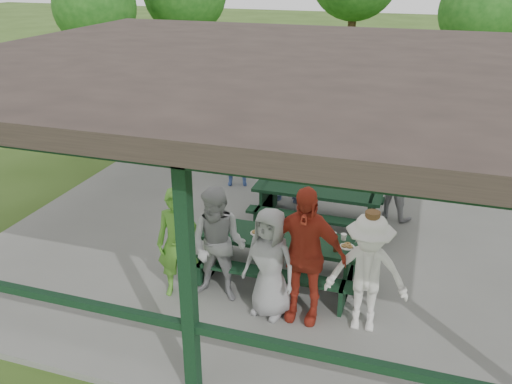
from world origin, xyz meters
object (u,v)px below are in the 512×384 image
(contestant_white_fedora, at_px, (367,273))
(picnic_table_near, at_px, (280,253))
(contestant_red, at_px, (303,255))
(pickup_truck, at_px, (353,101))
(picnic_table_far, at_px, (317,203))
(farm_trailer, at_px, (292,97))
(spectator_lblue, at_px, (289,161))
(contestant_grey_left, at_px, (218,245))
(spectator_blue, at_px, (236,147))
(contestant_green, at_px, (178,244))
(contestant_grey_mid, at_px, (270,263))
(spectator_grey, at_px, (396,178))

(contestant_white_fedora, bearing_deg, picnic_table_near, 145.86)
(contestant_red, height_order, pickup_truck, contestant_red)
(picnic_table_far, bearing_deg, picnic_table_near, -94.46)
(farm_trailer, bearing_deg, spectator_lblue, -92.65)
(contestant_white_fedora, relative_size, pickup_truck, 0.29)
(picnic_table_far, relative_size, contestant_white_fedora, 1.34)
(contestant_grey_left, distance_m, spectator_blue, 4.34)
(contestant_white_fedora, xyz_separation_m, spectator_lblue, (-2.06, 3.79, 0.01))
(contestant_green, distance_m, farm_trailer, 10.30)
(spectator_lblue, height_order, farm_trailer, spectator_lblue)
(picnic_table_far, bearing_deg, spectator_lblue, 129.22)
(picnic_table_near, bearing_deg, contestant_red, -56.08)
(contestant_grey_mid, xyz_separation_m, spectator_grey, (1.39, 3.73, -0.01))
(contestant_red, relative_size, spectator_lblue, 1.15)
(contestant_green, height_order, contestant_grey_mid, contestant_green)
(contestant_white_fedora, height_order, spectator_lblue, contestant_white_fedora)
(contestant_white_fedora, distance_m, spectator_grey, 3.65)
(spectator_grey, bearing_deg, contestant_grey_left, 83.26)
(picnic_table_near, xyz_separation_m, pickup_truck, (-0.26, 8.89, 0.26))
(picnic_table_near, height_order, picnic_table_far, same)
(picnic_table_far, height_order, pickup_truck, pickup_truck)
(spectator_lblue, relative_size, spectator_grey, 1.08)
(spectator_blue, bearing_deg, contestant_green, 76.28)
(picnic_table_far, relative_size, pickup_truck, 0.39)
(spectator_grey, distance_m, farm_trailer, 7.56)
(picnic_table_near, distance_m, spectator_grey, 3.23)
(picnic_table_near, relative_size, spectator_blue, 1.42)
(contestant_red, bearing_deg, farm_trailer, 106.57)
(contestant_green, relative_size, contestant_white_fedora, 0.97)
(picnic_table_near, height_order, contestant_green, contestant_green)
(spectator_blue, relative_size, pickup_truck, 0.29)
(spectator_grey, bearing_deg, contestant_grey_mid, 94.20)
(picnic_table_near, distance_m, picnic_table_far, 2.01)
(picnic_table_far, distance_m, pickup_truck, 6.91)
(farm_trailer, bearing_deg, contestant_green, -101.39)
(picnic_table_far, xyz_separation_m, contestant_green, (-1.46, -2.84, 0.38))
(spectator_lblue, relative_size, spectator_blue, 0.98)
(spectator_blue, bearing_deg, contestant_grey_left, 84.29)
(contestant_red, relative_size, spectator_grey, 1.24)
(spectator_blue, bearing_deg, spectator_lblue, 140.17)
(contestant_green, distance_m, spectator_blue, 4.29)
(contestant_red, distance_m, spectator_blue, 4.91)
(contestant_green, height_order, contestant_grey_left, contestant_grey_left)
(contestant_red, bearing_deg, spectator_blue, 121.87)
(contestant_grey_left, height_order, spectator_grey, contestant_grey_left)
(picnic_table_far, xyz_separation_m, farm_trailer, (-2.41, 7.41, 0.12))
(picnic_table_near, distance_m, contestant_white_fedora, 1.67)
(spectator_grey, height_order, pickup_truck, spectator_grey)
(picnic_table_far, bearing_deg, contestant_grey_mid, -91.06)
(contestant_red, height_order, spectator_grey, contestant_red)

